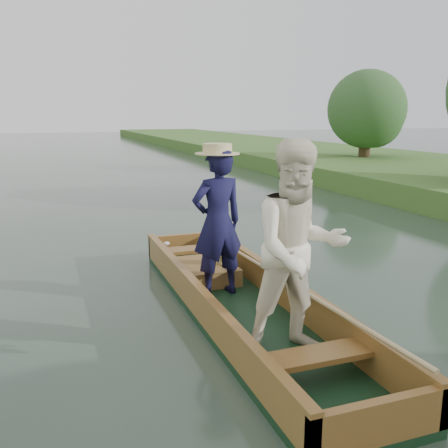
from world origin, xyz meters
name	(u,v)px	position (x,y,z in m)	size (l,w,h in m)	color
ground	(242,317)	(0.00, 0.00, 0.00)	(120.00, 120.00, 0.00)	#283D30
punt	(257,262)	(0.03, -0.33, 0.74)	(1.17, 5.00, 2.03)	black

